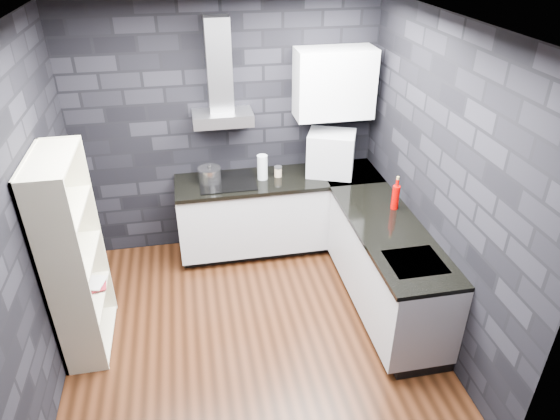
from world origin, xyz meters
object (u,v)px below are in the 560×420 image
object	(u,v)px
pot	(210,175)
bookshelf	(74,258)
appliance_garage	(331,154)
fruit_bowl	(71,261)
glass_vase	(262,167)
storage_jar	(278,172)
utensil_crock	(315,169)
red_bottle	(395,197)

from	to	relation	value
pot	bookshelf	size ratio (longest dim) A/B	0.13
pot	appliance_garage	size ratio (longest dim) A/B	0.48
appliance_garage	fruit_bowl	xyz separation A→B (m)	(-2.49, -1.22, -0.19)
glass_vase	storage_jar	bearing A→B (deg)	7.76
pot	utensil_crock	bearing A→B (deg)	-1.39
glass_vase	fruit_bowl	world-z (taller)	glass_vase
bookshelf	glass_vase	bearing A→B (deg)	33.41
storage_jar	utensil_crock	bearing A→B (deg)	-3.94
glass_vase	bookshelf	distance (m)	2.09
pot	storage_jar	distance (m)	0.73
pot	appliance_garage	world-z (taller)	appliance_garage
storage_jar	utensil_crock	size ratio (longest dim) A/B	0.79
utensil_crock	bookshelf	world-z (taller)	bookshelf
storage_jar	red_bottle	bearing A→B (deg)	-42.67
pot	glass_vase	distance (m)	0.56
pot	fruit_bowl	world-z (taller)	pot
glass_vase	bookshelf	size ratio (longest dim) A/B	0.15
red_bottle	bookshelf	bearing A→B (deg)	-174.67
glass_vase	appliance_garage	bearing A→B (deg)	-0.67
red_bottle	bookshelf	world-z (taller)	bookshelf
pot	fruit_bowl	xyz separation A→B (m)	(-1.19, -1.26, -0.04)
utensil_crock	fruit_bowl	world-z (taller)	utensil_crock
utensil_crock	bookshelf	bearing A→B (deg)	-154.05
appliance_garage	red_bottle	size ratio (longest dim) A/B	2.03
storage_jar	appliance_garage	distance (m)	0.60
storage_jar	appliance_garage	world-z (taller)	appliance_garage
storage_jar	bookshelf	world-z (taller)	bookshelf
pot	fruit_bowl	bearing A→B (deg)	-133.52
storage_jar	fruit_bowl	bearing A→B (deg)	-146.81
utensil_crock	red_bottle	size ratio (longest dim) A/B	0.52
pot	utensil_crock	size ratio (longest dim) A/B	1.86
bookshelf	red_bottle	bearing A→B (deg)	5.79
glass_vase	fruit_bowl	xyz separation A→B (m)	(-1.75, -1.23, -0.10)
bookshelf	storage_jar	bearing A→B (deg)	31.52
glass_vase	utensil_crock	xyz separation A→B (m)	(0.57, -0.00, -0.07)
storage_jar	fruit_bowl	xyz separation A→B (m)	(-1.92, -1.26, -0.01)
bookshelf	fruit_bowl	world-z (taller)	bookshelf
storage_jar	bookshelf	xyz separation A→B (m)	(-1.92, -1.16, -0.05)
storage_jar	glass_vase	bearing A→B (deg)	-172.24
pot	storage_jar	size ratio (longest dim) A/B	2.35
red_bottle	bookshelf	xyz separation A→B (m)	(-2.88, -0.27, -0.12)
utensil_crock	fruit_bowl	bearing A→B (deg)	-152.08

